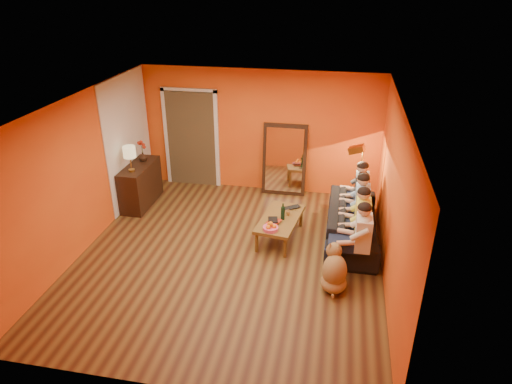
% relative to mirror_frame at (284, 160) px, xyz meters
% --- Properties ---
extents(room_shell, '(5.00, 5.50, 2.60)m').
position_rel_mirror_frame_xyz_m(room_shell, '(-0.55, -2.26, 0.54)').
color(room_shell, brown).
rests_on(room_shell, ground).
extents(white_accent, '(0.02, 1.90, 2.58)m').
position_rel_mirror_frame_xyz_m(white_accent, '(-3.04, -0.88, 0.54)').
color(white_accent, white).
rests_on(white_accent, wall_left).
extents(doorway_recess, '(1.06, 0.30, 2.10)m').
position_rel_mirror_frame_xyz_m(doorway_recess, '(-2.05, 0.20, 0.29)').
color(doorway_recess, '#3F2D19').
rests_on(doorway_recess, floor).
extents(door_jamb_left, '(0.08, 0.06, 2.20)m').
position_rel_mirror_frame_xyz_m(door_jamb_left, '(-2.62, 0.08, 0.29)').
color(door_jamb_left, white).
rests_on(door_jamb_left, wall_back).
extents(door_jamb_right, '(0.08, 0.06, 2.20)m').
position_rel_mirror_frame_xyz_m(door_jamb_right, '(-1.48, 0.08, 0.29)').
color(door_jamb_right, white).
rests_on(door_jamb_right, wall_back).
extents(door_header, '(1.22, 0.06, 0.08)m').
position_rel_mirror_frame_xyz_m(door_header, '(-2.05, 0.08, 1.36)').
color(door_header, white).
rests_on(door_header, wall_back).
extents(mirror_frame, '(0.92, 0.27, 1.51)m').
position_rel_mirror_frame_xyz_m(mirror_frame, '(0.00, 0.00, 0.00)').
color(mirror_frame, '#311E10').
rests_on(mirror_frame, floor).
extents(mirror_glass, '(0.78, 0.21, 1.35)m').
position_rel_mirror_frame_xyz_m(mirror_glass, '(0.00, -0.04, 0.00)').
color(mirror_glass, white).
rests_on(mirror_glass, mirror_frame).
extents(sideboard, '(0.44, 1.18, 0.85)m').
position_rel_mirror_frame_xyz_m(sideboard, '(-2.79, -1.08, -0.34)').
color(sideboard, '#311E10').
rests_on(sideboard, floor).
extents(table_lamp, '(0.24, 0.24, 0.51)m').
position_rel_mirror_frame_xyz_m(table_lamp, '(-2.79, -1.38, 0.34)').
color(table_lamp, beige).
rests_on(table_lamp, sideboard).
extents(sofa, '(2.20, 0.86, 0.64)m').
position_rel_mirror_frame_xyz_m(sofa, '(1.45, -1.64, -0.44)').
color(sofa, black).
rests_on(sofa, floor).
extents(coffee_table, '(0.79, 1.30, 0.42)m').
position_rel_mirror_frame_xyz_m(coffee_table, '(0.19, -1.89, -0.55)').
color(coffee_table, brown).
rests_on(coffee_table, floor).
extents(floor_lamp, '(0.35, 0.30, 1.44)m').
position_rel_mirror_frame_xyz_m(floor_lamp, '(1.55, -0.78, -0.04)').
color(floor_lamp, '#BC8B37').
rests_on(floor_lamp, floor).
extents(dog, '(0.55, 0.70, 0.72)m').
position_rel_mirror_frame_xyz_m(dog, '(1.19, -3.15, -0.40)').
color(dog, '#986E45').
rests_on(dog, floor).
extents(person_far_left, '(0.70, 0.44, 1.22)m').
position_rel_mirror_frame_xyz_m(person_far_left, '(1.58, -2.64, -0.15)').
color(person_far_left, beige).
rests_on(person_far_left, sofa).
extents(person_mid_left, '(0.70, 0.44, 1.22)m').
position_rel_mirror_frame_xyz_m(person_mid_left, '(1.58, -2.09, -0.15)').
color(person_mid_left, '#D9D948').
rests_on(person_mid_left, sofa).
extents(person_mid_right, '(0.70, 0.44, 1.22)m').
position_rel_mirror_frame_xyz_m(person_mid_right, '(1.58, -1.54, -0.15)').
color(person_mid_right, '#84A7CC').
rests_on(person_mid_right, sofa).
extents(person_far_right, '(0.70, 0.44, 1.22)m').
position_rel_mirror_frame_xyz_m(person_far_right, '(1.58, -0.99, -0.15)').
color(person_far_right, '#303135').
rests_on(person_far_right, sofa).
extents(fruit_bowl, '(0.26, 0.26, 0.16)m').
position_rel_mirror_frame_xyz_m(fruit_bowl, '(0.09, -2.34, -0.26)').
color(fruit_bowl, '#E5507D').
rests_on(fruit_bowl, coffee_table).
extents(wine_bottle, '(0.07, 0.07, 0.31)m').
position_rel_mirror_frame_xyz_m(wine_bottle, '(0.24, -1.94, -0.18)').
color(wine_bottle, black).
rests_on(wine_bottle, coffee_table).
extents(tumbler, '(0.10, 0.10, 0.09)m').
position_rel_mirror_frame_xyz_m(tumbler, '(0.31, -1.77, -0.30)').
color(tumbler, '#B27F3F').
rests_on(tumbler, coffee_table).
extents(laptop, '(0.39, 0.36, 0.03)m').
position_rel_mirror_frame_xyz_m(laptop, '(0.37, -1.54, -0.33)').
color(laptop, black).
rests_on(laptop, coffee_table).
extents(book_lower, '(0.20, 0.25, 0.02)m').
position_rel_mirror_frame_xyz_m(book_lower, '(0.01, -2.09, -0.33)').
color(book_lower, '#311E10').
rests_on(book_lower, coffee_table).
extents(book_mid, '(0.27, 0.31, 0.02)m').
position_rel_mirror_frame_xyz_m(book_mid, '(0.02, -2.08, -0.31)').
color(book_mid, '#B12814').
rests_on(book_mid, book_lower).
extents(book_upper, '(0.20, 0.25, 0.02)m').
position_rel_mirror_frame_xyz_m(book_upper, '(0.01, -2.10, -0.29)').
color(book_upper, black).
rests_on(book_upper, book_mid).
extents(vase, '(0.17, 0.17, 0.18)m').
position_rel_mirror_frame_xyz_m(vase, '(-2.79, -0.83, 0.18)').
color(vase, '#311E10').
rests_on(vase, sideboard).
extents(flowers, '(0.17, 0.17, 0.45)m').
position_rel_mirror_frame_xyz_m(flowers, '(-2.79, -0.83, 0.43)').
color(flowers, '#B12814').
rests_on(flowers, vase).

